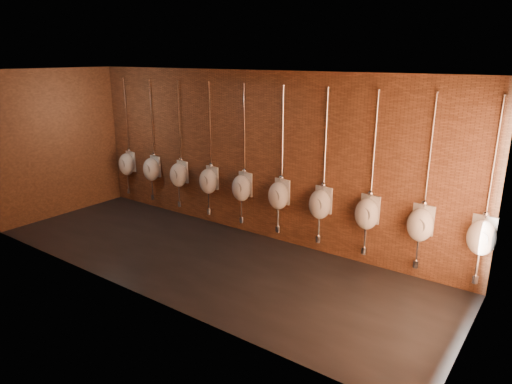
% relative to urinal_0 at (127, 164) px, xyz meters
% --- Properties ---
extents(ground, '(8.50, 8.50, 0.00)m').
position_rel_urinal_0_xyz_m(ground, '(3.71, -1.36, -0.97)').
color(ground, black).
rests_on(ground, ground).
extents(room_shell, '(8.54, 3.04, 3.22)m').
position_rel_urinal_0_xyz_m(room_shell, '(3.71, -1.36, 1.05)').
color(room_shell, black).
rests_on(room_shell, ground).
extents(urinal_0, '(0.44, 0.40, 2.72)m').
position_rel_urinal_0_xyz_m(urinal_0, '(0.00, 0.00, 0.00)').
color(urinal_0, white).
rests_on(urinal_0, ground).
extents(urinal_1, '(0.44, 0.40, 2.72)m').
position_rel_urinal_0_xyz_m(urinal_1, '(0.87, 0.00, 0.00)').
color(urinal_1, white).
rests_on(urinal_1, ground).
extents(urinal_2, '(0.44, 0.40, 2.72)m').
position_rel_urinal_0_xyz_m(urinal_2, '(1.73, 0.00, 0.00)').
color(urinal_2, white).
rests_on(urinal_2, ground).
extents(urinal_3, '(0.44, 0.40, 2.72)m').
position_rel_urinal_0_xyz_m(urinal_3, '(2.60, 0.00, 0.00)').
color(urinal_3, white).
rests_on(urinal_3, ground).
extents(urinal_4, '(0.44, 0.40, 2.72)m').
position_rel_urinal_0_xyz_m(urinal_4, '(3.47, 0.00, 0.00)').
color(urinal_4, white).
rests_on(urinal_4, ground).
extents(urinal_5, '(0.44, 0.40, 2.72)m').
position_rel_urinal_0_xyz_m(urinal_5, '(4.33, 0.00, 0.00)').
color(urinal_5, white).
rests_on(urinal_5, ground).
extents(urinal_6, '(0.44, 0.40, 2.72)m').
position_rel_urinal_0_xyz_m(urinal_6, '(5.20, 0.00, 0.00)').
color(urinal_6, white).
rests_on(urinal_6, ground).
extents(urinal_7, '(0.44, 0.40, 2.72)m').
position_rel_urinal_0_xyz_m(urinal_7, '(6.07, 0.00, 0.00)').
color(urinal_7, white).
rests_on(urinal_7, ground).
extents(urinal_8, '(0.44, 0.40, 2.72)m').
position_rel_urinal_0_xyz_m(urinal_8, '(6.94, 0.00, 0.00)').
color(urinal_8, white).
rests_on(urinal_8, ground).
extents(urinal_9, '(0.44, 0.40, 2.72)m').
position_rel_urinal_0_xyz_m(urinal_9, '(7.80, 0.00, 0.00)').
color(urinal_9, white).
rests_on(urinal_9, ground).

